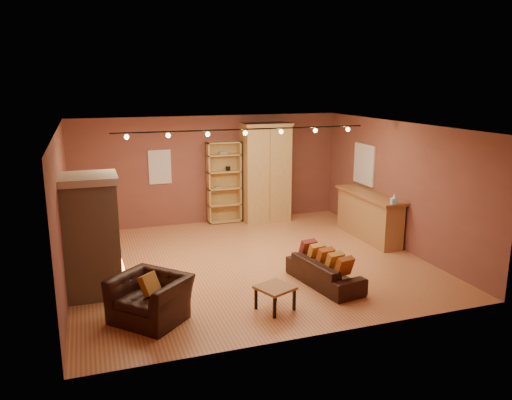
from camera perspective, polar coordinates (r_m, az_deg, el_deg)
name	(u,v)px	position (r m, az deg, el deg)	size (l,w,h in m)	color
floor	(249,262)	(10.42, -0.82, -7.08)	(7.00, 7.00, 0.00)	#AA663C
ceiling	(248,126)	(9.80, -0.88, 8.45)	(7.00, 7.00, 0.00)	#57381B
back_wall	(210,170)	(13.09, -5.27, 3.45)	(7.00, 0.02, 2.80)	brown
left_wall	(63,210)	(9.56, -21.22, -1.10)	(0.02, 6.50, 2.80)	brown
right_wall	(398,185)	(11.56, 15.88, 1.68)	(0.02, 6.50, 2.80)	brown
fireplace	(92,235)	(9.06, -18.26, -3.87)	(1.01, 0.98, 2.12)	tan
back_window	(160,167)	(12.80, -10.94, 3.73)	(0.56, 0.04, 0.86)	silver
bookcase	(223,181)	(13.11, -3.76, 2.13)	(0.88, 0.34, 2.14)	tan
armoire	(266,172)	(13.19, 1.11, 3.18)	(1.28, 0.72, 2.60)	tan
bar_counter	(369,216)	(12.11, 12.76, -1.75)	(0.61, 2.27, 1.09)	#AA7E4E
tissue_box	(394,200)	(11.09, 15.50, 0.03)	(0.13, 0.13, 0.21)	#8EC7E3
right_window	(364,164)	(12.66, 12.26, 4.02)	(0.05, 0.90, 1.00)	silver
loveseat	(325,267)	(9.28, 7.86, -7.54)	(0.77, 1.71, 0.72)	black
armchair	(150,291)	(8.03, -12.03, -10.14)	(1.26, 1.28, 0.95)	black
coffee_table	(275,290)	(8.24, 2.19, -10.22)	(0.69, 0.69, 0.40)	#9A6638
track_rail	(245,131)	(10.00, -1.23, 7.88)	(5.20, 0.09, 0.13)	black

